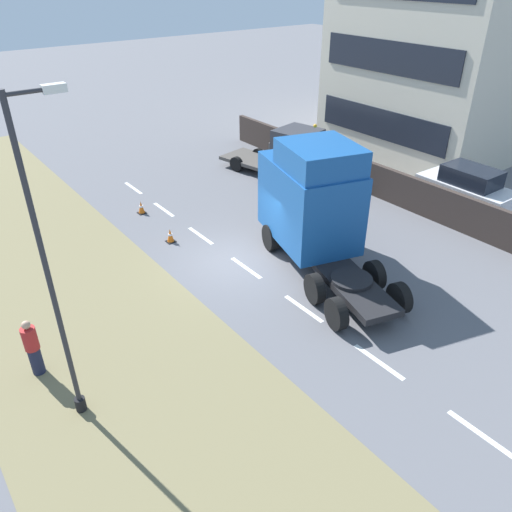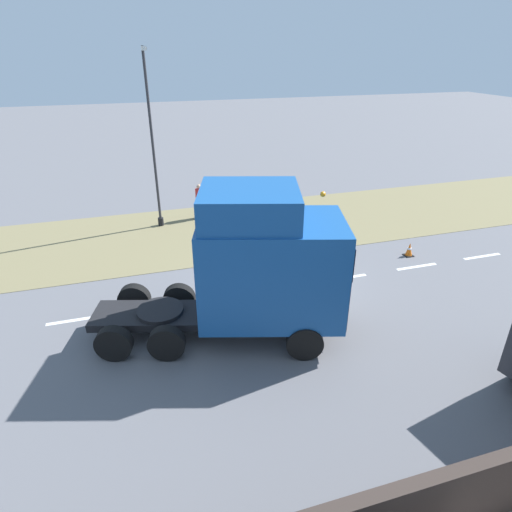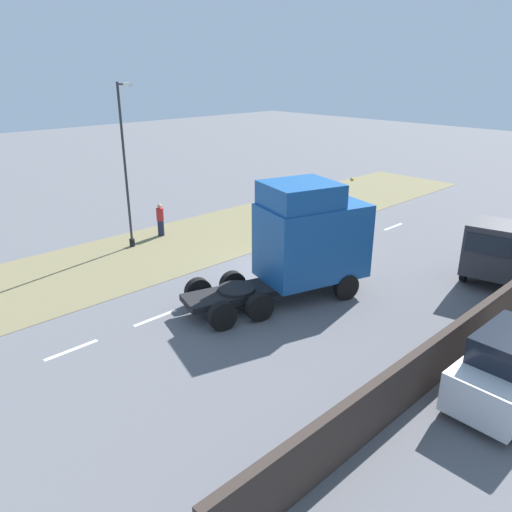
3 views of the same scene
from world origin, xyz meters
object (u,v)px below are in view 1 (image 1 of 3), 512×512
at_px(flatbed_truck, 290,153).
at_px(traffic_cone_lead, 170,236).
at_px(lamp_post, 55,285).
at_px(pedestrian, 33,348).
at_px(traffic_cone_trailing, 141,207).
at_px(lorry_cab, 313,203).
at_px(parked_car, 466,191).

height_order(flatbed_truck, traffic_cone_lead, flatbed_truck).
bearing_deg(lamp_post, pedestrian, 104.53).
height_order(pedestrian, traffic_cone_trailing, pedestrian).
height_order(lamp_post, pedestrian, lamp_post).
xyz_separation_m(lamp_post, pedestrian, (-0.53, 2.04, -2.93)).
bearing_deg(lorry_cab, pedestrian, -163.68).
xyz_separation_m(flatbed_truck, traffic_cone_trailing, (-8.00, 0.95, -1.14)).
distance_m(parked_car, lamp_post, 18.28).
height_order(parked_car, lamp_post, lamp_post).
distance_m(lorry_cab, flatbed_truck, 8.15).
bearing_deg(lamp_post, traffic_cone_trailing, 56.63).
relative_size(lorry_cab, lamp_post, 0.95).
bearing_deg(lorry_cab, parked_car, 8.23).
height_order(lorry_cab, flatbed_truck, lorry_cab).
bearing_deg(traffic_cone_trailing, parked_car, -36.85).
distance_m(parked_car, traffic_cone_trailing, 14.64).
distance_m(flatbed_truck, traffic_cone_trailing, 8.14).
relative_size(lorry_cab, pedestrian, 4.26).
bearing_deg(traffic_cone_lead, lamp_post, -133.23).
relative_size(flatbed_truck, parked_car, 1.39).
bearing_deg(traffic_cone_lead, pedestrian, -146.21).
relative_size(lorry_cab, parked_car, 1.79).
relative_size(parked_car, pedestrian, 2.38).
distance_m(pedestrian, traffic_cone_trailing, 10.26).
relative_size(pedestrian, traffic_cone_lead, 3.07).
bearing_deg(lamp_post, lorry_cab, 11.93).
height_order(lamp_post, traffic_cone_lead, lamp_post).
relative_size(flatbed_truck, traffic_cone_trailing, 10.14).
xyz_separation_m(parked_car, pedestrian, (-18.57, 1.17, -0.15)).
xyz_separation_m(traffic_cone_lead, traffic_cone_trailing, (0.28, 3.18, 0.00)).
relative_size(traffic_cone_lead, traffic_cone_trailing, 1.00).
xyz_separation_m(parked_car, traffic_cone_trailing, (-11.70, 8.77, -0.75)).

